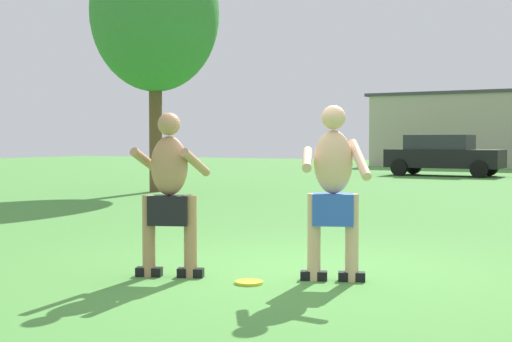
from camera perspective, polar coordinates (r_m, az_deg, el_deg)
The scene contains 7 objects.
ground_plane at distance 7.29m, azimuth 3.98°, elevation -8.28°, with size 80.00×80.00×0.00m, color #4C8E3D.
player_near at distance 6.71m, azimuth 6.40°, elevation -1.41°, with size 0.82×0.72×1.71m.
player_in_black at distance 6.93m, azimuth -7.17°, elevation -1.62°, with size 0.68×0.74×1.64m.
frisbee at distance 6.66m, azimuth -0.57°, elevation -9.20°, with size 0.27×0.27×0.03m, color yellow.
car_black_mid_lot at distance 27.62m, azimuth 15.22°, elevation 1.33°, with size 4.34×2.11×1.58m.
outbuilding_behind_lot at distance 37.81m, azimuth 19.36°, elevation 3.27°, with size 12.90×4.52×3.87m.
tree_left_field at distance 18.85m, azimuth -8.36°, elevation 12.75°, with size 3.41×3.41×6.82m.
Camera 1 is at (3.02, -6.49, 1.37)m, focal length 48.35 mm.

